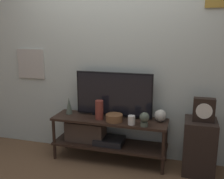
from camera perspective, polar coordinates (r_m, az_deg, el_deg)
The scene contains 12 objects.
ground_plane at distance 3.29m, azimuth -1.81°, elevation -16.87°, with size 12.00×12.00×0.00m, color brown.
wall_back at distance 3.35m, azimuth 0.62°, elevation 8.06°, with size 6.40×0.08×2.70m.
media_console at distance 3.38m, azimuth -2.58°, elevation -9.42°, with size 1.44×0.41×0.56m.
television at distance 3.27m, azimuth 0.39°, elevation -1.03°, with size 0.97×0.05×0.57m.
vase_slim_bronze at distance 3.47m, azimuth -9.34°, elevation -3.50°, with size 0.09×0.09×0.22m.
vase_round_glass at distance 3.21m, azimuth 10.48°, elevation -5.58°, with size 0.15×0.15×0.15m.
vase_wide_bowl at distance 3.17m, azimuth 0.50°, elevation -6.16°, with size 0.21×0.21×0.09m.
vase_tall_ceramic at distance 3.22m, azimuth -2.79°, elevation -4.46°, with size 0.10×0.10×0.24m.
candle_jar at distance 3.07m, azimuth 4.27°, elevation -6.66°, with size 0.08×0.08×0.11m.
decorative_bust at distance 3.01m, azimuth 7.06°, elevation -6.31°, with size 0.11×0.11×0.16m.
side_table at distance 3.26m, azimuth 18.44°, elevation -11.65°, with size 0.36×0.38×0.64m.
mantel_clock at distance 3.08m, azimuth 19.37°, elevation -4.19°, with size 0.23×0.11×0.26m.
Camera 1 is at (0.89, -2.72, 1.63)m, focal length 42.00 mm.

